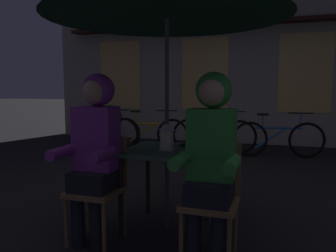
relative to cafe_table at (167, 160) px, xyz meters
name	(u,v)px	position (x,y,z in m)	size (l,w,h in m)	color
ground_plane	(167,228)	(0.00, 0.00, -0.64)	(60.00, 60.00, 0.00)	black
cafe_table	(167,160)	(0.00, 0.00, 0.00)	(0.72, 0.72, 0.74)	#42664C
lantern	(167,137)	(0.02, -0.07, 0.22)	(0.11, 0.11, 0.23)	white
chair_left	(99,182)	(-0.48, -0.37, -0.15)	(0.40, 0.40, 0.87)	olive
chair_right	(212,193)	(0.48, -0.37, -0.15)	(0.40, 0.40, 0.87)	olive
person_left_hooded	(95,141)	(-0.48, -0.43, 0.21)	(0.45, 0.56, 1.40)	black
person_right_hooded	(211,148)	(0.48, -0.43, 0.21)	(0.45, 0.56, 1.40)	black
shopfront_building	(255,8)	(0.34, 5.40, 2.45)	(10.00, 0.93, 6.20)	#9E9389
bicycle_nearest	(105,131)	(-2.63, 3.66, -0.29)	(1.67, 0.29, 0.84)	black
bicycle_second	(148,133)	(-1.63, 3.67, -0.29)	(1.68, 0.17, 0.84)	black
bicycle_third	(214,135)	(-0.29, 3.80, -0.29)	(1.68, 0.21, 0.84)	black
bicycle_fourth	(278,139)	(0.93, 3.69, -0.29)	(1.66, 0.35, 0.84)	black
book	(193,145)	(0.19, 0.18, 0.11)	(0.20, 0.14, 0.02)	black
potted_plant	(109,122)	(-2.61, 3.80, -0.09)	(0.60, 0.60, 0.92)	brown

